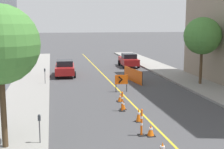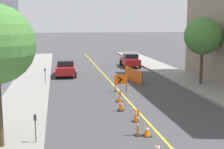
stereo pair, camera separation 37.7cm
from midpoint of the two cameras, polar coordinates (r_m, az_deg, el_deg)
The scene contains 17 objects.
lane_stripe at distance 29.89m, azimuth -0.59°, elevation -0.57°, with size 0.12×45.14×0.01m.
sidewalk_left at distance 29.54m, azimuth -13.94°, elevation -0.81°, with size 3.18×45.14×0.17m.
sidewalk_right at distance 31.75m, azimuth 11.81°, elevation -0.02°, with size 3.18×45.14×0.17m.
traffic_cone_nearest at distance 12.91m, azimuth 9.18°, elevation -13.35°, with size 0.43×0.43×0.56m.
traffic_cone_second at distance 14.90m, azimuth 7.18°, elevation -10.13°, with size 0.41×0.41×0.55m.
traffic_cone_third at distance 16.83m, azimuth 5.05°, elevation -7.41°, with size 0.33×0.33×0.75m.
traffic_cone_fourth at distance 19.09m, azimuth 2.34°, elevation -5.64°, with size 0.35×0.35×0.54m.
traffic_cone_fifth at distance 20.93m, azimuth 1.84°, elevation -4.25°, with size 0.47×0.47×0.55m.
delineator_post_front at distance 14.81m, azimuth 5.50°, elevation -9.02°, with size 0.31×0.31×1.30m.
delineator_post_rear at distance 18.69m, azimuth 2.10°, elevation -5.17°, with size 0.34×0.34×1.20m.
arrow_barricade_primary at distance 23.69m, azimuth 2.10°, elevation -1.05°, with size 0.99×0.09×1.31m.
safety_mesh_fence at distance 27.90m, azimuth 4.28°, elevation -0.11°, with size 0.62×4.12×1.17m.
parked_car_curb_near at distance 31.06m, azimuth -8.12°, elevation 1.21°, with size 2.02×4.39×1.59m.
parked_car_curb_mid at distance 37.09m, azimuth 3.62°, elevation 2.65°, with size 2.04×4.39×1.59m.
parking_meter_near_curb at distance 13.75m, azimuth -13.10°, elevation -8.51°, with size 0.12×0.11×1.26m.
parking_meter_far_curb at distance 26.60m, azimuth -11.74°, elevation 0.34°, with size 0.12×0.11×1.30m.
street_tree_right_near at distance 26.64m, azimuth 16.66°, elevation 6.75°, with size 3.05×3.05×5.51m.
Camera 2 is at (-4.71, -6.48, 5.29)m, focal length 50.00 mm.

